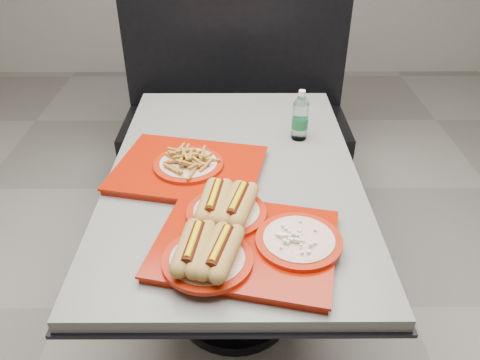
{
  "coord_description": "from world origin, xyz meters",
  "views": [
    {
      "loc": [
        0.02,
        -1.46,
        1.67
      ],
      "look_at": [
        0.02,
        -0.19,
        0.83
      ],
      "focal_mm": 35.0,
      "sensor_mm": 36.0,
      "label": 1
    }
  ],
  "objects_px": {
    "diner_table": "(234,205)",
    "booth_bench": "(235,121)",
    "tray_far": "(189,166)",
    "tray_near": "(239,236)",
    "water_bottle": "(300,118)"
  },
  "relations": [
    {
      "from": "diner_table",
      "to": "booth_bench",
      "type": "distance_m",
      "value": 1.11
    },
    {
      "from": "diner_table",
      "to": "tray_near",
      "type": "relative_size",
      "value": 2.43
    },
    {
      "from": "tray_far",
      "to": "tray_near",
      "type": "bearing_deg",
      "value": -65.87
    },
    {
      "from": "tray_far",
      "to": "diner_table",
      "type": "bearing_deg",
      "value": 9.28
    },
    {
      "from": "diner_table",
      "to": "booth_bench",
      "type": "relative_size",
      "value": 1.05
    },
    {
      "from": "diner_table",
      "to": "tray_far",
      "type": "relative_size",
      "value": 2.42
    },
    {
      "from": "diner_table",
      "to": "booth_bench",
      "type": "xyz_separation_m",
      "value": [
        0.0,
        1.09,
        -0.18
      ]
    },
    {
      "from": "booth_bench",
      "to": "water_bottle",
      "type": "height_order",
      "value": "booth_bench"
    },
    {
      "from": "diner_table",
      "to": "tray_near",
      "type": "height_order",
      "value": "tray_near"
    },
    {
      "from": "tray_near",
      "to": "booth_bench",
      "type": "bearing_deg",
      "value": 90.64
    },
    {
      "from": "booth_bench",
      "to": "water_bottle",
      "type": "distance_m",
      "value": 1.0
    },
    {
      "from": "tray_far",
      "to": "water_bottle",
      "type": "relative_size",
      "value": 2.82
    },
    {
      "from": "diner_table",
      "to": "tray_far",
      "type": "bearing_deg",
      "value": -170.72
    },
    {
      "from": "tray_near",
      "to": "tray_far",
      "type": "xyz_separation_m",
      "value": [
        -0.18,
        0.4,
        -0.01
      ]
    },
    {
      "from": "diner_table",
      "to": "water_bottle",
      "type": "distance_m",
      "value": 0.44
    }
  ]
}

